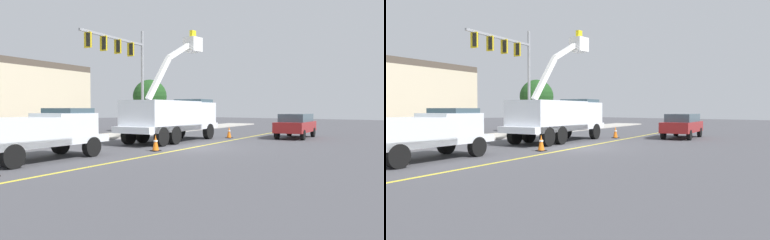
{
  "view_description": "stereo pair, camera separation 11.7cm",
  "coord_description": "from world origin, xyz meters",
  "views": [
    {
      "loc": [
        -14.3,
        -12.6,
        2.01
      ],
      "look_at": [
        1.54,
        1.22,
        1.4
      ],
      "focal_mm": 34.48,
      "sensor_mm": 36.0,
      "label": 1
    },
    {
      "loc": [
        -14.23,
        -12.68,
        2.01
      ],
      "look_at": [
        1.54,
        1.22,
        1.4
      ],
      "focal_mm": 34.48,
      "sensor_mm": 36.0,
      "label": 2
    }
  ],
  "objects": [
    {
      "name": "sidewalk_far_side",
      "position": [
        -1.86,
        8.8,
        0.06
      ],
      "size": [
        59.45,
        15.92,
        0.12
      ],
      "primitive_type": "cube",
      "rotation": [
        0.0,
        0.0,
        0.21
      ],
      "color": "#B2ADA3",
      "rests_on": "ground"
    },
    {
      "name": "traffic_signal_mast",
      "position": [
        2.66,
        8.71,
        5.63
      ],
      "size": [
        6.47,
        1.59,
        8.06
      ],
      "color": "gray",
      "rests_on": "ground"
    },
    {
      "name": "traffic_cone_mid_front",
      "position": [
        -2.13,
        0.34,
        0.39
      ],
      "size": [
        0.4,
        0.4,
        0.79
      ],
      "color": "black",
      "rests_on": "ground"
    },
    {
      "name": "service_pickup_truck",
      "position": [
        -7.39,
        1.4,
        1.12
      ],
      "size": [
        5.91,
        3.21,
        2.06
      ],
      "color": "silver",
      "rests_on": "ground"
    },
    {
      "name": "traffic_cone_mid_rear",
      "position": [
        6.74,
        2.32,
        0.4
      ],
      "size": [
        0.4,
        0.4,
        0.82
      ],
      "color": "black",
      "rests_on": "ground"
    },
    {
      "name": "street_tree_right",
      "position": [
        8.11,
        11.96,
        3.14
      ],
      "size": [
        3.03,
        3.03,
        4.67
      ],
      "color": "brown",
      "rests_on": "ground"
    },
    {
      "name": "passing_minivan",
      "position": [
        9.9,
        -1.15,
        0.97
      ],
      "size": [
        5.09,
        2.85,
        1.69
      ],
      "color": "maroon",
      "rests_on": "ground"
    },
    {
      "name": "ground",
      "position": [
        0.0,
        0.0,
        0.0
      ],
      "size": [
        120.0,
        120.0,
        0.0
      ],
      "primitive_type": "plane",
      "color": "#47474C"
    },
    {
      "name": "utility_bucket_truck",
      "position": [
        2.31,
        3.43,
        1.61
      ],
      "size": [
        8.54,
        4.14,
        7.02
      ],
      "color": "white",
      "rests_on": "ground"
    },
    {
      "name": "lane_centre_stripe",
      "position": [
        0.0,
        0.0,
        0.0
      ],
      "size": [
        48.95,
        10.48,
        0.01
      ],
      "primitive_type": "cube",
      "rotation": [
        0.0,
        0.0,
        0.21
      ],
      "color": "yellow",
      "rests_on": "ground"
    }
  ]
}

